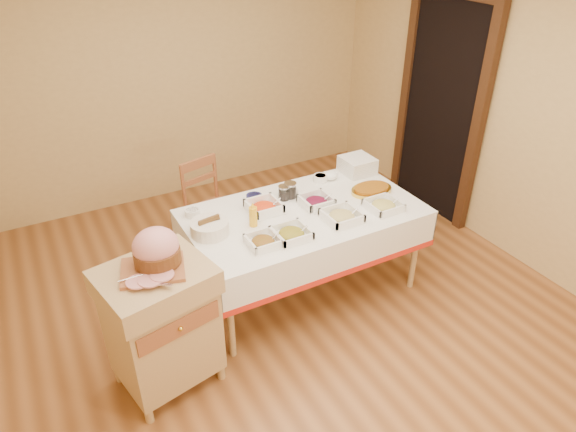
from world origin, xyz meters
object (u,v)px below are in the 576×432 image
at_px(dining_table, 303,228).
at_px(preserve_jar_left, 284,193).
at_px(ham_on_board, 156,252).
at_px(preserve_jar_right, 290,191).
at_px(butcher_cart, 162,321).
at_px(dining_chair, 210,207).
at_px(mustard_bottle, 253,216).
at_px(bread_basket, 210,228).
at_px(brass_platter, 371,189).
at_px(plate_stack, 357,165).

distance_m(dining_table, preserve_jar_left, 0.32).
height_order(ham_on_board, preserve_jar_right, ham_on_board).
relative_size(butcher_cart, preserve_jar_right, 7.07).
bearing_deg(preserve_jar_right, dining_chair, 125.43).
distance_m(mustard_bottle, bread_basket, 0.33).
xyz_separation_m(dining_chair, preserve_jar_left, (0.40, -0.66, 0.35)).
xyz_separation_m(mustard_bottle, brass_platter, (1.08, 0.01, -0.06)).
distance_m(preserve_jar_right, bread_basket, 0.80).
bearing_deg(plate_stack, dining_table, -154.73).
xyz_separation_m(ham_on_board, preserve_jar_left, (1.20, 0.63, -0.22)).
bearing_deg(plate_stack, dining_chair, 155.78).
bearing_deg(dining_table, bread_basket, 176.93).
distance_m(mustard_bottle, plate_stack, 1.24).
height_order(preserve_jar_left, preserve_jar_right, preserve_jar_right).
distance_m(dining_table, brass_platter, 0.67).
xyz_separation_m(dining_chair, plate_stack, (1.20, -0.54, 0.37)).
height_order(dining_table, dining_chair, dining_chair).
height_order(ham_on_board, brass_platter, ham_on_board).
height_order(butcher_cart, plate_stack, butcher_cart).
bearing_deg(bread_basket, mustard_bottle, -8.53).
bearing_deg(ham_on_board, plate_stack, 20.45).
relative_size(ham_on_board, preserve_jar_left, 3.30).
distance_m(dining_table, butcher_cart, 1.35).
relative_size(preserve_jar_left, bread_basket, 0.43).
relative_size(bread_basket, plate_stack, 1.05).
bearing_deg(dining_table, ham_on_board, -162.62).
bearing_deg(dining_chair, bread_basket, -109.71).
bearing_deg(bread_basket, butcher_cart, -138.85).
xyz_separation_m(butcher_cart, brass_platter, (1.93, 0.42, 0.26)).
distance_m(dining_chair, preserve_jar_right, 0.88).
xyz_separation_m(preserve_jar_left, brass_platter, (0.69, -0.23, -0.03)).
height_order(butcher_cart, preserve_jar_left, butcher_cart).
height_order(preserve_jar_right, plate_stack, plate_stack).
distance_m(dining_chair, ham_on_board, 1.61).
bearing_deg(preserve_jar_left, brass_platter, -18.69).
height_order(ham_on_board, preserve_jar_left, ham_on_board).
relative_size(mustard_bottle, brass_platter, 0.53).
xyz_separation_m(dining_table, preserve_jar_left, (-0.05, 0.24, 0.22)).
height_order(butcher_cart, dining_chair, butcher_cart).
relative_size(preserve_jar_left, preserve_jar_right, 0.92).
xyz_separation_m(preserve_jar_left, preserve_jar_right, (0.06, 0.01, 0.00)).
distance_m(mustard_bottle, brass_platter, 1.08).
bearing_deg(preserve_jar_right, brass_platter, -20.78).
xyz_separation_m(preserve_jar_left, bread_basket, (-0.71, -0.20, -0.00)).
height_order(butcher_cart, bread_basket, butcher_cart).
bearing_deg(butcher_cart, mustard_bottle, 25.90).
xyz_separation_m(dining_chair, brass_platter, (1.10, -0.89, 0.32)).
bearing_deg(dining_table, preserve_jar_right, 86.70).
bearing_deg(preserve_jar_left, dining_chair, 121.51).
distance_m(butcher_cart, preserve_jar_left, 1.43).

